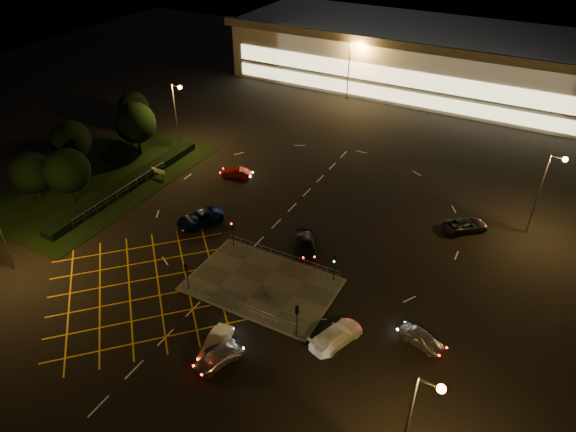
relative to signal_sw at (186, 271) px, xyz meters
The scene contains 26 objects.
ground 7.58m from the signal_sw, 56.28° to the left, with size 180.00×180.00×0.00m, color black.
pedestrian_island 7.57m from the signal_sw, 33.65° to the left, with size 14.00×9.00×0.12m, color #4C4944.
grass_verge 26.93m from the signal_sw, 153.45° to the left, with size 18.00×30.00×0.08m, color black.
hedge 22.55m from the signal_sw, 147.74° to the left, with size 2.00×26.00×1.00m, color black.
supermarket 68.13m from the signal_sw, 86.63° to the left, with size 72.00×26.50×10.50m.
streetlight_se 26.05m from the signal_sw, 18.14° to the right, with size 1.78×0.56×10.03m.
streetlight_nw 31.24m from the signal_sw, 129.19° to the left, with size 1.78×0.56×10.03m.
streetlight_ne 38.75m from the signal_sw, 42.43° to the left, with size 1.78×0.56×10.03m.
streetlight_far_left 54.44m from the signal_sw, 95.88° to the left, with size 1.78×0.56×10.03m.
signal_sw is the anchor object (origin of this frame).
signal_se 12.00m from the signal_sw, ahead, with size 0.28×0.30×3.15m.
signal_nw 7.99m from the signal_sw, 90.00° to the left, with size 0.28×0.30×3.15m.
signal_ne 14.41m from the signal_sw, 33.65° to the left, with size 0.28×0.30×3.15m.
tree_a 26.38m from the signal_sw, behind, with size 5.04×5.04×6.86m.
tree_b 30.55m from the signal_sw, 156.81° to the left, with size 5.40×5.40×7.35m.
tree_c 31.34m from the signal_sw, 140.20° to the left, with size 5.76×5.76×7.84m.
tree_d 39.73m from the signal_sw, 139.09° to the left, with size 4.68×4.68×6.37m.
tree_e 22.92m from the signal_sw, 164.76° to the left, with size 5.40×5.40×7.35m.
car_near_silver 9.99m from the signal_sw, 37.84° to the right, with size 1.75×4.36×1.48m, color #B1B5B9.
car_queue_white 8.50m from the signal_sw, 36.25° to the right, with size 1.45×4.16×1.37m, color silver.
car_left_blue 11.58m from the signal_sw, 120.81° to the left, with size 2.54×5.50×1.53m, color #0C194A.
car_far_dkgrey 13.44m from the signal_sw, 56.63° to the left, with size 1.88×4.62×1.34m, color black.
car_right_silver 22.54m from the signal_sw, 10.26° to the left, with size 1.65×4.10×1.40m, color silver.
car_circ_red 22.66m from the signal_sw, 111.08° to the left, with size 1.38×3.96×1.30m, color maroon.
car_east_grey 31.79m from the signal_sw, 46.78° to the left, with size 2.34×5.07×1.41m, color black.
car_approach_white 15.60m from the signal_sw, ahead, with size 2.20×5.41×1.57m, color white.
Camera 1 is at (22.56, -34.66, 34.37)m, focal length 32.00 mm.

